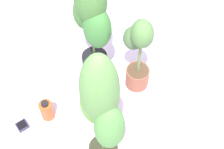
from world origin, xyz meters
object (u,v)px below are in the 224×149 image
at_px(potted_plant_back_center, 138,53).
at_px(potted_plant_back_left, 92,20).
at_px(potted_plant_front_right, 102,114).
at_px(nutrient_bottle, 47,110).
at_px(hygrometer_box, 22,126).

distance_m(potted_plant_back_center, potted_plant_back_left, 0.40).
distance_m(potted_plant_front_right, nutrient_bottle, 0.78).
bearing_deg(potted_plant_back_left, hygrometer_box, -89.58).
relative_size(potted_plant_front_right, nutrient_bottle, 5.98).
relative_size(potted_plant_front_right, potted_plant_back_center, 1.64).
bearing_deg(potted_plant_back_left, potted_plant_front_right, -39.67).
bearing_deg(potted_plant_back_center, nutrient_bottle, -110.33).
height_order(potted_plant_back_left, nutrient_bottle, potted_plant_back_left).
xyz_separation_m(potted_plant_back_center, potted_plant_back_left, (-0.33, -0.13, 0.19)).
relative_size(potted_plant_back_center, potted_plant_back_left, 0.74).
bearing_deg(nutrient_bottle, potted_plant_front_right, 5.55).
xyz_separation_m(potted_plant_back_center, nutrient_bottle, (-0.25, -0.69, -0.27)).
distance_m(hygrometer_box, nutrient_bottle, 0.21).
bearing_deg(nutrient_bottle, potted_plant_back_center, 69.67).
distance_m(potted_plant_back_left, nutrient_bottle, 0.73).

